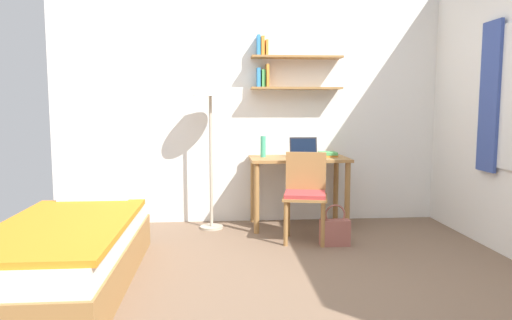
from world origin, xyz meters
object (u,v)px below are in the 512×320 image
(bed, at_px, (70,252))
(standing_lamp, at_px, (210,94))
(handbag, at_px, (335,231))
(desk, at_px, (299,171))
(water_bottle, at_px, (263,147))
(book_stack, at_px, (328,154))
(desk_chair, at_px, (305,192))
(laptop, at_px, (304,152))

(bed, height_order, standing_lamp, standing_lamp)
(handbag, bearing_deg, bed, -159.46)
(desk, height_order, water_bottle, water_bottle)
(bed, xyz_separation_m, water_bottle, (1.53, 1.56, 0.61))
(bed, distance_m, water_bottle, 2.27)
(book_stack, bearing_deg, handbag, -97.55)
(desk_chair, bearing_deg, standing_lamp, 150.54)
(bed, bearing_deg, laptop, 37.65)
(desk, bearing_deg, standing_lamp, -179.74)
(desk_chair, xyz_separation_m, standing_lamp, (-0.89, 0.51, 0.92))
(book_stack, height_order, handbag, book_stack)
(bed, height_order, book_stack, book_stack)
(laptop, relative_size, book_stack, 1.38)
(water_bottle, relative_size, handbag, 0.58)
(standing_lamp, bearing_deg, handbag, -32.04)
(desk, bearing_deg, water_bottle, 171.20)
(bed, distance_m, handbag, 2.26)
(book_stack, distance_m, handbag, 1.00)
(water_bottle, bearing_deg, bed, -134.33)
(desk, height_order, standing_lamp, standing_lamp)
(laptop, bearing_deg, standing_lamp, -179.75)
(bed, relative_size, book_stack, 9.29)
(standing_lamp, relative_size, laptop, 5.39)
(bed, height_order, desk, desk)
(laptop, distance_m, book_stack, 0.27)
(bed, xyz_separation_m, desk_chair, (1.88, 1.00, 0.23))
(book_stack, bearing_deg, desk, -169.95)
(laptop, bearing_deg, desk, -179.88)
(desk, relative_size, handbag, 2.66)
(desk_chair, bearing_deg, desk, 87.58)
(standing_lamp, distance_m, laptop, 1.14)
(bed, xyz_separation_m, desk, (1.90, 1.51, 0.36))
(water_bottle, height_order, book_stack, water_bottle)
(standing_lamp, xyz_separation_m, laptop, (0.97, 0.00, -0.60))
(desk, xyz_separation_m, standing_lamp, (-0.92, -0.00, 0.79))
(standing_lamp, height_order, water_bottle, standing_lamp)
(bed, relative_size, laptop, 6.74)
(laptop, relative_size, water_bottle, 1.33)
(desk_chair, xyz_separation_m, laptop, (0.08, 0.51, 0.33))
(laptop, xyz_separation_m, handbag, (0.16, -0.71, -0.66))
(standing_lamp, height_order, laptop, standing_lamp)
(desk, relative_size, book_stack, 4.75)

